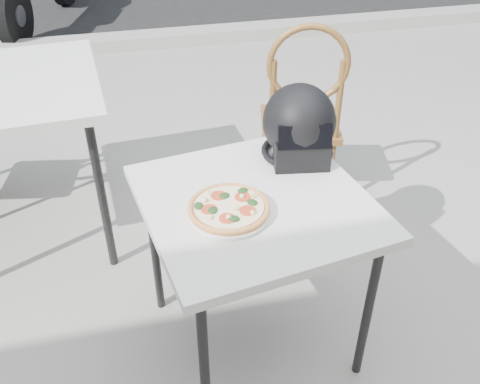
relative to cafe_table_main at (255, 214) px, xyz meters
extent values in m
plane|color=gray|center=(0.35, 0.57, -0.66)|extent=(80.00, 80.00, 0.00)
cube|color=#98968F|center=(0.35, 3.57, -0.60)|extent=(30.00, 0.25, 0.12)
cube|color=silver|center=(0.00, 0.00, 0.05)|extent=(0.88, 0.88, 0.04)
cylinder|color=black|center=(-0.26, -0.36, -0.32)|extent=(0.04, 0.04, 0.69)
cylinder|color=black|center=(0.36, -0.26, -0.32)|extent=(0.04, 0.04, 0.69)
cylinder|color=black|center=(-0.36, 0.26, -0.32)|extent=(0.04, 0.04, 0.69)
cylinder|color=black|center=(0.26, 0.36, -0.32)|extent=(0.04, 0.04, 0.69)
cylinder|color=white|center=(-0.11, -0.07, 0.07)|extent=(0.30, 0.30, 0.01)
torus|color=white|center=(-0.11, -0.07, 0.08)|extent=(0.31, 0.31, 0.01)
cylinder|color=#D5924E|center=(-0.11, -0.07, 0.09)|extent=(0.36, 0.36, 0.01)
torus|color=#D5924E|center=(-0.11, -0.07, 0.10)|extent=(0.37, 0.37, 0.02)
cylinder|color=#A61216|center=(-0.11, -0.07, 0.10)|extent=(0.32, 0.32, 0.00)
cylinder|color=#FFEAC3|center=(-0.11, -0.07, 0.10)|extent=(0.31, 0.31, 0.00)
cylinder|color=#C13C21|center=(-0.05, -0.03, 0.10)|extent=(0.07, 0.07, 0.00)
cylinder|color=#C13C21|center=(-0.13, 0.00, 0.10)|extent=(0.07, 0.07, 0.00)
cylinder|color=#C13C21|center=(-0.18, -0.07, 0.10)|extent=(0.07, 0.07, 0.00)
cylinder|color=#C13C21|center=(-0.13, -0.13, 0.10)|extent=(0.07, 0.07, 0.00)
cylinder|color=#C13C21|center=(-0.06, -0.11, 0.10)|extent=(0.07, 0.07, 0.00)
ellipsoid|color=#193C15|center=(-0.11, -0.01, 0.10)|extent=(0.05, 0.04, 0.01)
ellipsoid|color=#193C15|center=(-0.17, -0.08, 0.10)|extent=(0.04, 0.05, 0.01)
ellipsoid|color=#193C15|center=(-0.03, -0.07, 0.10)|extent=(0.05, 0.05, 0.01)
ellipsoid|color=#193C15|center=(-0.11, -0.14, 0.10)|extent=(0.05, 0.04, 0.01)
ellipsoid|color=#193C15|center=(-0.05, 0.00, 0.10)|extent=(0.05, 0.05, 0.01)
ellipsoid|color=#193C15|center=(-0.21, -0.05, 0.10)|extent=(0.04, 0.04, 0.01)
cylinder|color=#E5E08C|center=(-0.09, -0.09, 0.11)|extent=(0.02, 0.02, 0.02)
cylinder|color=#E5E08C|center=(-0.18, -0.02, 0.11)|extent=(0.02, 0.02, 0.02)
cylinder|color=#E5E08C|center=(-0.06, -0.03, 0.11)|extent=(0.02, 0.03, 0.02)
cylinder|color=#E5E08C|center=(-0.16, 0.01, 0.11)|extent=(0.02, 0.03, 0.02)
cylinder|color=#E5E08C|center=(-0.04, -0.13, 0.11)|extent=(0.02, 0.02, 0.02)
cylinder|color=#E5E08C|center=(-0.18, -0.12, 0.11)|extent=(0.02, 0.03, 0.02)
cylinder|color=#E5E08C|center=(-0.02, -0.04, 0.11)|extent=(0.02, 0.03, 0.02)
cylinder|color=#E5E08C|center=(-0.12, -0.13, 0.11)|extent=(0.02, 0.02, 0.02)
ellipsoid|color=black|center=(0.23, 0.25, 0.21)|extent=(0.32, 0.33, 0.29)
cube|color=black|center=(0.22, 0.16, 0.12)|extent=(0.22, 0.13, 0.11)
torus|color=black|center=(0.23, 0.25, 0.08)|extent=(0.32, 0.32, 0.02)
cube|color=black|center=(0.21, 0.13, 0.22)|extent=(0.20, 0.07, 0.09)
cube|color=brown|center=(0.50, 0.96, -0.21)|extent=(0.49, 0.49, 0.04)
cylinder|color=brown|center=(0.69, 1.08, -0.44)|extent=(0.04, 0.04, 0.45)
cylinder|color=brown|center=(0.38, 1.15, -0.44)|extent=(0.04, 0.04, 0.45)
cylinder|color=brown|center=(0.62, 0.76, -0.44)|extent=(0.04, 0.04, 0.45)
cylinder|color=brown|center=(0.30, 0.84, -0.44)|extent=(0.04, 0.04, 0.45)
cylinder|color=brown|center=(0.62, 0.75, 0.01)|extent=(0.04, 0.04, 0.43)
cylinder|color=brown|center=(0.30, 0.83, 0.01)|extent=(0.04, 0.04, 0.43)
torus|color=brown|center=(0.46, 0.79, 0.20)|extent=(0.39, 0.12, 0.40)
cylinder|color=black|center=(-0.56, 0.60, -0.26)|extent=(0.04, 0.04, 0.80)
cylinder|color=black|center=(-0.62, 1.33, -0.26)|extent=(0.04, 0.04, 0.80)
cylinder|color=black|center=(-1.30, 3.83, -0.37)|extent=(0.28, 0.59, 0.58)
cylinder|color=gray|center=(-1.30, 3.83, -0.37)|extent=(0.19, 0.22, 0.19)
camera|label=1|loc=(-0.40, -1.45, 1.17)|focal=40.00mm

